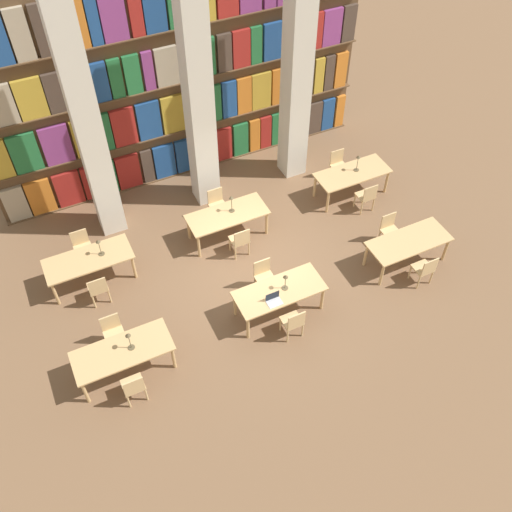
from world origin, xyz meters
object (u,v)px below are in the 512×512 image
object	(u,v)px
chair_1	(113,332)
chair_9	(217,204)
pillar_center	(198,99)
chair_7	(82,246)
chair_4	(425,269)
chair_5	(390,229)
chair_6	(98,288)
reading_table_5	(352,175)
desk_lamp_3	(231,201)
chair_11	(338,165)
desk_lamp_1	(285,280)
chair_3	(264,276)
desk_lamp_0	(129,338)
chair_2	(293,322)
laptop	(274,301)
reading_table_3	(89,261)
chair_10	(367,196)
desk_lamp_2	(99,245)
pillar_right	(297,74)
reading_table_0	(123,353)
pillar_left	(88,128)
reading_table_4	(227,216)
chair_0	(134,387)
reading_table_2	(409,243)
reading_table_1	(279,293)
desk_lamp_4	(358,160)

from	to	relation	value
chair_1	chair_9	bearing A→B (deg)	-142.54
pillar_center	chair_7	world-z (taller)	pillar_center
chair_4	chair_7	bearing A→B (deg)	149.37
chair_5	chair_6	world-z (taller)	same
chair_4	reading_table_5	bearing A→B (deg)	87.69
desk_lamp_3	chair_11	world-z (taller)	desk_lamp_3
desk_lamp_1	chair_7	distance (m)	5.00
desk_lamp_3	reading_table_5	world-z (taller)	desk_lamp_3
chair_3	desk_lamp_1	world-z (taller)	desk_lamp_1
desk_lamp_0	chair_2	bearing A→B (deg)	-11.63
reading_table_5	laptop	bearing A→B (deg)	-142.46
reading_table_3	chair_10	size ratio (longest dim) A/B	2.22
chair_4	desk_lamp_2	bearing A→B (deg)	152.76
desk_lamp_1	chair_11	distance (m)	4.84
desk_lamp_1	laptop	world-z (taller)	desk_lamp_1
pillar_right	desk_lamp_0	distance (m)	7.55
reading_table_0	chair_2	bearing A→B (deg)	-11.23
desk_lamp_0	desk_lamp_3	bearing A→B (deg)	38.83
pillar_right	desk_lamp_3	xyz separation A→B (m)	(-2.51, -1.57, -1.92)
pillar_left	chair_9	bearing A→B (deg)	-19.78
pillar_right	chair_2	world-z (taller)	pillar_right
pillar_center	reading_table_4	distance (m)	2.84
chair_0	chair_2	size ratio (longest dim) A/B	1.00
chair_4	chair_9	world-z (taller)	same
chair_10	chair_11	xyz separation A→B (m)	(0.00, 1.41, 0.00)
chair_2	chair_1	bearing A→B (deg)	158.31
pillar_right	reading_table_0	distance (m)	7.81
reading_table_3	chair_11	xyz separation A→B (m)	(7.05, 0.69, -0.18)
reading_table_0	chair_9	distance (m)	4.83
reading_table_2	desk_lamp_3	distance (m)	4.30
chair_5	reading_table_5	xyz separation A→B (m)	(0.14, 1.97, 0.18)
chair_9	reading_table_1	bearing A→B (deg)	90.78
desk_lamp_0	laptop	world-z (taller)	desk_lamp_0
chair_5	reading_table_4	size ratio (longest dim) A/B	0.45
chair_1	reading_table_4	size ratio (longest dim) A/B	0.45
pillar_center	desk_lamp_1	size ratio (longest dim) A/B	13.81
reading_table_5	desk_lamp_4	bearing A→B (deg)	14.83
pillar_right	chair_11	bearing A→B (deg)	-43.06
chair_0	desk_lamp_0	size ratio (longest dim) A/B	1.84
reading_table_1	chair_7	distance (m)	4.88
desk_lamp_0	reading_table_1	xyz separation A→B (m)	(3.31, 0.03, -0.41)
chair_2	reading_table_4	distance (m)	3.37
reading_table_2	pillar_left	bearing A→B (deg)	144.54
chair_4	desk_lamp_4	world-z (taller)	desk_lamp_4
chair_5	chair_0	bearing A→B (deg)	11.64
reading_table_0	reading_table_5	bearing A→B (deg)	20.91
reading_table_5	reading_table_2	bearing A→B (deg)	-92.68
desk_lamp_0	reading_table_2	bearing A→B (deg)	0.28
chair_4	desk_lamp_2	world-z (taller)	desk_lamp_2
pillar_left	desk_lamp_4	size ratio (longest dim) A/B	12.39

